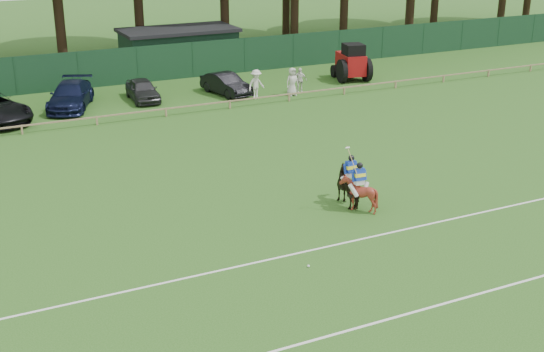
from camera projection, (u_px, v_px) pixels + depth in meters
ground at (296, 240)px, 26.40m from camera, size 160.00×160.00×0.00m
horse_dark at (350, 187)px, 29.33m from camera, size 0.85×1.81×1.52m
horse_chestnut at (359, 194)px, 28.72m from camera, size 1.25×1.38×1.42m
sedan_navy at (71, 96)px, 43.45m from camera, size 4.00×5.71×1.54m
hatch_grey at (143, 90)px, 45.21m from camera, size 1.80×4.04×1.35m
estate_black at (226, 84)px, 46.66m from camera, size 2.26×4.34×1.36m
spectator_left at (256, 84)px, 45.51m from camera, size 1.33×0.97×1.86m
spectator_mid at (300, 80)px, 47.07m from camera, size 1.03×0.62×1.64m
spectator_right at (292, 82)px, 46.32m from camera, size 0.91×0.62×1.80m
rider_dark at (351, 170)px, 29.08m from camera, size 0.94×0.37×1.41m
rider_chestnut at (359, 178)px, 28.47m from camera, size 0.94×0.61×2.05m
polo_ball at (309, 266)px, 24.39m from camera, size 0.09×0.09×0.09m
pitch_lines at (346, 282)px, 23.45m from camera, size 60.00×5.10×0.01m
pitch_rail at (149, 111)px, 41.42m from camera, size 62.10×0.10×0.50m
perimeter_fence at (109, 68)px, 48.72m from camera, size 92.08×0.08×2.50m
utility_shed at (179, 49)px, 53.62m from camera, size 8.40×4.40×3.04m
tree_row at (110, 62)px, 56.72m from camera, size 96.00×12.00×21.00m
tractor at (352, 63)px, 50.37m from camera, size 2.59×3.39×2.57m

